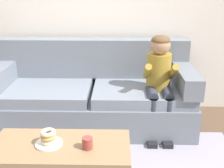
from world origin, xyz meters
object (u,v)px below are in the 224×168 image
couch (93,96)px  toy_controller (39,159)px  person_child (159,76)px  mug (87,143)px  donut (49,141)px  coffee_table (61,150)px

couch → toy_controller: size_ratio=10.11×
person_child → mug: 1.24m
couch → mug: (0.07, -1.24, 0.14)m
person_child → mug: bearing=-122.9°
person_child → donut: size_ratio=9.18×
coffee_table → toy_controller: coffee_table is taller
coffee_table → person_child: 1.35m
coffee_table → toy_controller: bearing=128.1°
coffee_table → couch: bearing=83.0°
person_child → mug: (-0.67, -1.03, -0.19)m
coffee_table → mug: 0.24m
person_child → toy_controller: (-1.19, -0.59, -0.65)m
couch → donut: 1.22m
person_child → toy_controller: size_ratio=4.87×
coffee_table → mug: mug is taller
couch → toy_controller: (-0.46, -0.80, -0.32)m
couch → person_child: 0.83m
mug → person_child: bearing=57.1°
coffee_table → person_child: (0.88, 0.99, 0.28)m
person_child → couch: bearing=164.1°
donut → toy_controller: donut is taller
coffee_table → donut: (-0.09, 0.00, 0.08)m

